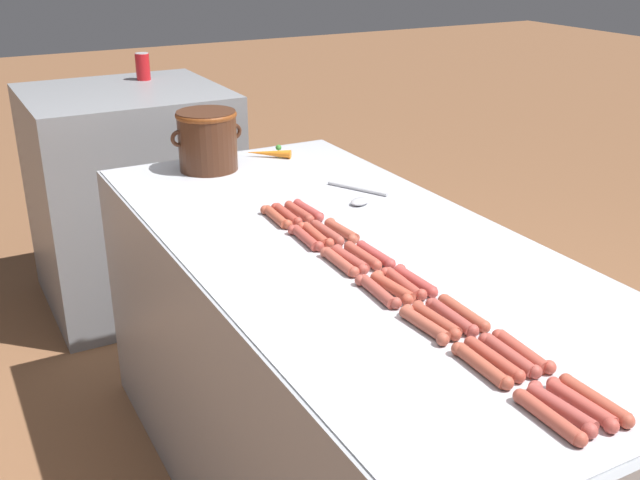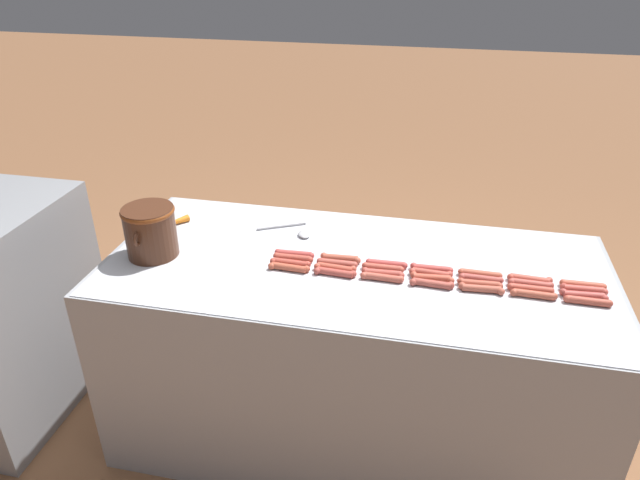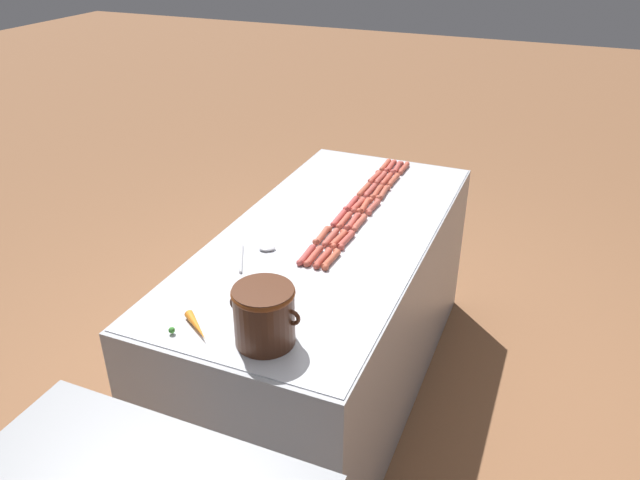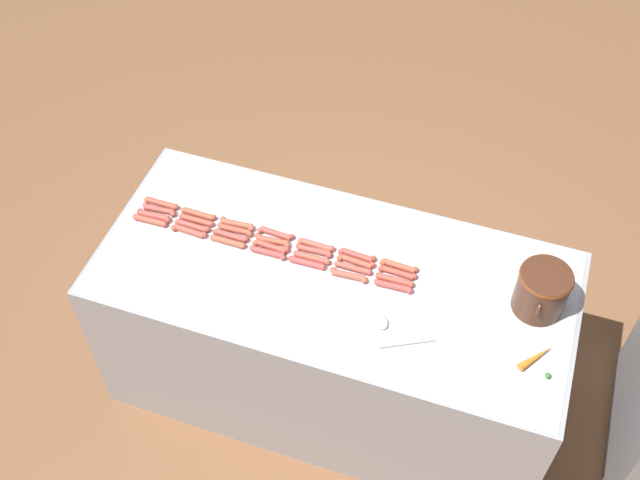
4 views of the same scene
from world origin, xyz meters
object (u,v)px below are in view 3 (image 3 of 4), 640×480
Objects in this scene: hot_dog_12 at (338,239)px; hot_dog_7 at (397,168)px; bean_pot at (264,313)px; hot_dog_1 at (394,180)px; hot_dog_23 at (363,190)px; hot_dog_3 at (373,207)px; hot_dog_16 at (370,191)px; hot_dog_22 at (375,177)px; hot_dog_6 at (331,259)px; hot_dog_24 at (351,203)px; hot_dog_8 at (387,179)px; hot_dog_15 at (380,178)px; hot_dog_4 at (359,223)px; hot_dog_9 at (377,192)px; hot_dog_19 at (331,237)px; hot_dog_5 at (346,240)px; hot_dog_18 at (344,220)px; hot_dog_2 at (383,193)px; hot_dog_20 at (314,256)px; hot_dog_27 at (306,255)px; hot_dog_10 at (365,205)px; hot_dog_17 at (358,205)px; serving_spoon at (259,252)px; carrot at (195,327)px; hot_dog_25 at (338,218)px; hot_dog_26 at (322,235)px; hot_dog_0 at (404,168)px; hot_dog_13 at (323,258)px; hot_dog_21 at (385,165)px; hot_dog_14 at (391,166)px; hot_dog_11 at (353,221)px.

hot_dog_7 is at bearing -89.92° from hot_dog_12.
hot_dog_1 is at bearing -90.18° from bean_pot.
hot_dog_7 is 1.00× the size of hot_dog_23.
hot_dog_16 is at bearing -67.59° from hot_dog_3.
hot_dog_22 and hot_dog_23 have the same top height.
hot_dog_24 is (0.11, -0.54, 0.00)m from hot_dog_6.
hot_dog_15 is (0.04, -0.00, 0.00)m from hot_dog_8.
hot_dog_15 is at bearing -100.98° from hot_dog_23.
hot_dog_9 is (0.03, -0.36, 0.00)m from hot_dog_4.
hot_dog_16 is (0.07, -0.73, 0.00)m from hot_dog_6.
hot_dog_19 and hot_dog_24 have the same top height.
hot_dog_4 is at bearing -89.24° from hot_dog_5.
hot_dog_8 is (0.04, -0.90, 0.00)m from hot_dog_6.
hot_dog_2 is at bearing -101.07° from hot_dog_18.
hot_dog_12 is 0.18m from hot_dog_20.
hot_dog_10 is at bearing -97.09° from hot_dog_27.
hot_dog_17 is 0.63m from serving_spoon.
carrot is at bearing 80.89° from hot_dog_17.
hot_dog_23 and hot_dog_25 have the same top height.
hot_dog_19 is (0.07, 0.00, 0.00)m from hot_dog_5.
hot_dog_6 is at bearing 121.99° from hot_dog_26.
hot_dog_15 is at bearing -92.99° from hot_dog_26.
hot_dog_5 is at bearing 101.45° from hot_dog_23.
hot_dog_0 is at bearing -90.01° from hot_dog_6.
hot_dog_9 is 0.19m from hot_dog_15.
hot_dog_0 and hot_dog_13 have the same top height.
hot_dog_0 and hot_dog_8 have the same top height.
hot_dog_3 is at bearing -90.30° from hot_dog_5.
hot_dog_17 is (0.07, -0.54, 0.00)m from hot_dog_6.
hot_dog_21 is at bearing -7.57° from hot_dog_7.
hot_dog_26 is at bearing -82.09° from bean_pot.
hot_dog_6 is 1.00× the size of hot_dog_12.
hot_dog_2 is 0.03m from hot_dog_9.
hot_dog_5 is at bearing 90.23° from hot_dog_1.
hot_dog_0 is at bearing -90.11° from hot_dog_5.
hot_dog_12 and hot_dog_26 have the same top height.
hot_dog_0 is 0.37m from hot_dog_16.
hot_dog_1 and hot_dog_4 have the same top height.
hot_dog_14 is 1.00× the size of hot_dog_27.
hot_dog_1 is 0.55m from hot_dog_25.
hot_dog_23 is at bearing -84.05° from hot_dog_13.
hot_dog_23 is at bearing 68.29° from hot_dog_8.
hot_dog_17 is at bearing 101.41° from hot_dog_23.
hot_dog_14 is 1.00× the size of hot_dog_20.
bean_pot is (-0.03, 0.93, 0.10)m from hot_dog_11.
hot_dog_8 is at bearing -97.41° from hot_dog_25.
hot_dog_9 is 1.07× the size of carrot.
hot_dog_0 is 1.00× the size of hot_dog_14.
hot_dog_10 is at bearing -94.76° from hot_dog_19.
hot_dog_3 is at bearing -121.51° from hot_dog_25.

